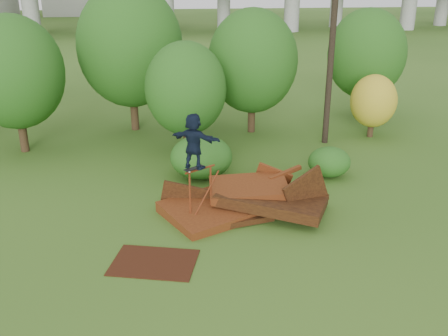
{
  "coord_description": "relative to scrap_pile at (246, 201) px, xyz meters",
  "views": [
    {
      "loc": [
        -3.07,
        -12.74,
        7.29
      ],
      "look_at": [
        -0.8,
        2.0,
        1.6
      ],
      "focal_mm": 40.0,
      "sensor_mm": 36.0,
      "label": 1
    }
  ],
  "objects": [
    {
      "name": "grind_rail",
      "position": [
        -1.54,
        -0.36,
        0.73
      ],
      "size": [
        1.0,
        0.67,
        1.74
      ],
      "color": "maroon",
      "rests_on": "ground"
    },
    {
      "name": "shrub_right",
      "position": [
        3.82,
        2.56,
        0.24
      ],
      "size": [
        1.66,
        1.52,
        1.18
      ],
      "primitive_type": "ellipsoid",
      "color": "#255416",
      "rests_on": "ground"
    },
    {
      "name": "tree_1",
      "position": [
        -3.77,
        10.28,
        3.83
      ],
      "size": [
        5.14,
        5.14,
        7.15
      ],
      "color": "black",
      "rests_on": "ground"
    },
    {
      "name": "tree_2",
      "position": [
        -1.44,
        6.14,
        2.54
      ],
      "size": [
        3.48,
        3.48,
        4.9
      ],
      "color": "black",
      "rests_on": "ground"
    },
    {
      "name": "tree_4",
      "position": [
        7.65,
        7.27,
        1.42
      ],
      "size": [
        2.21,
        2.21,
        3.05
      ],
      "color": "black",
      "rests_on": "ground"
    },
    {
      "name": "shrub_left",
      "position": [
        -1.13,
        3.2,
        0.48
      ],
      "size": [
        2.41,
        2.23,
        1.67
      ],
      "primitive_type": "ellipsoid",
      "color": "#255416",
      "rests_on": "ground"
    },
    {
      "name": "skateboard",
      "position": [
        -1.74,
        -0.48,
        1.44
      ],
      "size": [
        0.7,
        0.54,
        0.07
      ],
      "rotation": [
        0.0,
        0.0,
        0.57
      ],
      "color": "black",
      "rests_on": "grind_rail"
    },
    {
      "name": "ground",
      "position": [
        0.05,
        -2.1,
        -0.35
      ],
      "size": [
        240.0,
        240.0,
        0.0
      ],
      "primitive_type": "plane",
      "color": "#2D5116",
      "rests_on": "ground"
    },
    {
      "name": "skater",
      "position": [
        -1.74,
        -0.48,
        2.32
      ],
      "size": [
        1.63,
        1.3,
        1.73
      ],
      "primitive_type": "imported",
      "rotation": [
        0.0,
        0.0,
        2.57
      ],
      "color": "black",
      "rests_on": "skateboard"
    },
    {
      "name": "tree_3",
      "position": [
        2.05,
        8.99,
        3.18
      ],
      "size": [
        4.36,
        4.36,
        6.05
      ],
      "color": "black",
      "rests_on": "ground"
    },
    {
      "name": "tree_0",
      "position": [
        -8.63,
        7.53,
        3.18
      ],
      "size": [
        4.24,
        4.24,
        5.98
      ],
      "color": "black",
      "rests_on": "ground"
    },
    {
      "name": "utility_pole",
      "position": [
        5.13,
        6.7,
        4.57
      ],
      "size": [
        1.4,
        0.28,
        9.69
      ],
      "color": "black",
      "rests_on": "ground"
    },
    {
      "name": "flat_plate",
      "position": [
        -3.11,
        -2.87,
        -0.34
      ],
      "size": [
        2.63,
        2.19,
        0.03
      ],
      "primitive_type": "cube",
      "rotation": [
        0.0,
        0.0,
        -0.29
      ],
      "color": "#35170B",
      "rests_on": "ground"
    },
    {
      "name": "scrap_pile",
      "position": [
        0.0,
        0.0,
        0.0
      ],
      "size": [
        5.86,
        4.02,
        1.89
      ],
      "color": "#491E0D",
      "rests_on": "ground"
    },
    {
      "name": "tree_5",
      "position": [
        8.75,
        10.98,
        3.12
      ],
      "size": [
        4.19,
        4.19,
        5.88
      ],
      "color": "black",
      "rests_on": "ground"
    }
  ]
}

